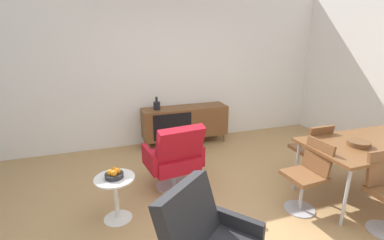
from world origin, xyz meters
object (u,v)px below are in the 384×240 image
(wooden_bowl_on_table, at_px, (359,143))
(dining_chair_back_left, at_px, (311,149))
(sideboard, at_px, (185,122))
(vase_cobalt, at_px, (157,105))
(lounge_chair_red, at_px, (175,156))
(side_table_round, at_px, (116,193))
(dining_chair_near_window, at_px, (308,173))
(dining_table, at_px, (369,146))
(fruit_bowl, at_px, (114,174))

(wooden_bowl_on_table, relative_size, dining_chair_back_left, 0.30)
(sideboard, distance_m, vase_cobalt, 0.64)
(sideboard, bearing_deg, dining_chair_back_left, -56.59)
(dining_chair_back_left, distance_m, lounge_chair_red, 1.92)
(dining_chair_back_left, distance_m, side_table_round, 2.68)
(dining_chair_near_window, height_order, side_table_round, dining_chair_near_window)
(vase_cobalt, bearing_deg, wooden_bowl_on_table, -52.55)
(dining_chair_back_left, bearing_deg, vase_cobalt, 133.05)
(dining_chair_near_window, relative_size, lounge_chair_red, 0.90)
(dining_chair_back_left, bearing_deg, dining_chair_near_window, -134.10)
(dining_table, xyz_separation_m, side_table_round, (-3.03, 0.54, -0.38))
(vase_cobalt, relative_size, dining_chair_near_window, 0.27)
(wooden_bowl_on_table, bearing_deg, dining_chair_near_window, 176.95)
(vase_cobalt, xyz_separation_m, lounge_chair_red, (-0.09, -1.51, -0.33))
(vase_cobalt, xyz_separation_m, dining_table, (2.14, -2.47, -0.10))
(vase_cobalt, xyz_separation_m, dining_chair_back_left, (1.79, -1.91, -0.33))
(dining_chair_back_left, relative_size, fruit_bowl, 4.28)
(lounge_chair_red, relative_size, side_table_round, 1.82)
(dining_chair_back_left, bearing_deg, sideboard, 123.41)
(fruit_bowl, bearing_deg, vase_cobalt, 65.23)
(vase_cobalt, distance_m, dining_chair_near_window, 2.79)
(dining_chair_back_left, height_order, lounge_chair_red, lounge_chair_red)
(vase_cobalt, height_order, dining_table, vase_cobalt)
(dining_chair_back_left, distance_m, fruit_bowl, 2.68)
(sideboard, height_order, dining_table, dining_table)
(dining_chair_near_window, xyz_separation_m, lounge_chair_red, (-1.34, 0.96, -0.00))
(lounge_chair_red, bearing_deg, dining_chair_near_window, -35.59)
(vase_cobalt, bearing_deg, lounge_chair_red, -93.37)
(dining_table, height_order, dining_chair_near_window, dining_chair_near_window)
(side_table_round, bearing_deg, lounge_chair_red, 27.66)
(wooden_bowl_on_table, bearing_deg, vase_cobalt, 127.45)
(side_table_round, bearing_deg, dining_chair_back_left, 0.37)
(lounge_chair_red, bearing_deg, dining_table, -23.35)
(side_table_round, bearing_deg, dining_table, -10.13)
(fruit_bowl, bearing_deg, lounge_chair_red, 27.67)
(dining_table, distance_m, fruit_bowl, 3.08)
(wooden_bowl_on_table, distance_m, dining_chair_back_left, 0.68)
(dining_table, height_order, dining_chair_back_left, dining_chair_back_left)
(wooden_bowl_on_table, xyz_separation_m, dining_chair_near_window, (-0.67, 0.04, -0.30))
(dining_table, distance_m, dining_chair_back_left, 0.70)
(dining_chair_near_window, height_order, lounge_chair_red, lounge_chair_red)
(sideboard, bearing_deg, fruit_bowl, -126.31)
(vase_cobalt, relative_size, wooden_bowl_on_table, 0.89)
(side_table_round, relative_size, fruit_bowl, 2.60)
(sideboard, bearing_deg, wooden_bowl_on_table, -60.92)
(dining_table, height_order, lounge_chair_red, lounge_chair_red)
(vase_cobalt, height_order, dining_chair_near_window, vase_cobalt)
(wooden_bowl_on_table, height_order, lounge_chair_red, lounge_chair_red)
(dining_chair_near_window, bearing_deg, vase_cobalt, 116.86)
(wooden_bowl_on_table, xyz_separation_m, lounge_chair_red, (-2.01, 0.99, -0.30))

